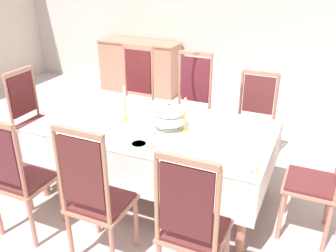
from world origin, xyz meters
The scene contains 20 objects.
ground centered at (0.00, 0.00, -0.02)m, with size 8.15×5.95×0.04m, color #BBACAC.
dining_table centered at (0.00, -0.04, 0.68)m, with size 2.19×1.17×0.75m.
tablecloth centered at (0.00, -0.04, 0.65)m, with size 2.21×1.19×0.40m.
chair_south_a centered at (-0.76, -1.03, 0.58)m, with size 0.44×0.42×1.12m.
chair_north_a centered at (-0.76, 0.96, 0.62)m, with size 0.44×0.42×1.23m.
chair_south_b centered at (0.00, -1.03, 0.60)m, with size 0.44×0.42×1.19m.
chair_north_b centered at (0.00, 0.96, 0.61)m, with size 0.44×0.42×1.22m.
chair_south_c centered at (0.76, -1.03, 0.59)m, with size 0.44×0.42×1.16m.
chair_north_c centered at (0.76, 0.95, 0.57)m, with size 0.44×0.42×1.08m.
chair_head_west centered at (-1.50, -0.04, 0.58)m, with size 0.42×0.44×1.11m.
chair_head_east centered at (1.50, -0.04, 0.57)m, with size 0.42×0.44×1.08m.
soup_tureen centered at (0.15, -0.04, 0.88)m, with size 0.32×0.32×0.25m.
candlestick_west centered at (-0.31, -0.04, 0.90)m, with size 0.07×0.07×0.35m.
candlestick_east centered at (0.31, -0.04, 0.88)m, with size 0.07×0.07×0.32m.
bowl_near_left centered at (0.07, -0.49, 0.78)m, with size 0.15×0.15×0.04m.
bowl_near_right centered at (0.94, -0.50, 0.78)m, with size 0.18×0.18×0.03m.
bowl_far_left centered at (-0.56, -0.46, 0.78)m, with size 0.14×0.14×0.03m.
spoon_primary centered at (0.18, -0.46, 0.76)m, with size 0.04×0.18×0.01m.
spoon_secondary centered at (1.05, -0.47, 0.76)m, with size 0.05×0.18×0.01m.
sideboard centered at (-1.63, 2.70, 0.45)m, with size 1.44×0.48×0.90m.
Camera 1 is at (1.38, -2.82, 2.18)m, focal length 38.66 mm.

